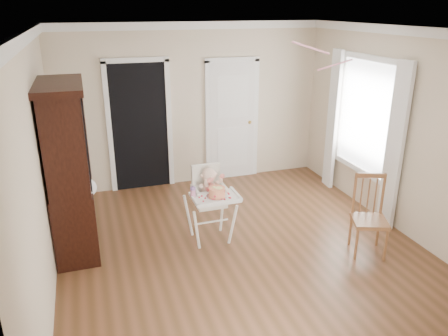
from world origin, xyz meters
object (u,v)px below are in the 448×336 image
object	(u,v)px
sippy_cup	(193,192)
china_cabinet	(70,170)
dining_chair	(369,218)
high_chair	(210,196)
cake	(217,192)

from	to	relation	value
sippy_cup	china_cabinet	xyz separation A→B (m)	(-1.41, 0.51, 0.28)
sippy_cup	dining_chair	distance (m)	2.21
high_chair	cake	xyz separation A→B (m)	(0.03, -0.23, 0.14)
high_chair	dining_chair	xyz separation A→B (m)	(1.80, -0.89, -0.17)
high_chair	sippy_cup	world-z (taller)	high_chair
cake	sippy_cup	world-z (taller)	sippy_cup
high_chair	dining_chair	distance (m)	2.01
china_cabinet	dining_chair	distance (m)	3.73
high_chair	sippy_cup	bearing A→B (deg)	-150.00
dining_chair	cake	bearing A→B (deg)	-179.17
high_chair	china_cabinet	bearing A→B (deg)	167.40
dining_chair	high_chair	bearing A→B (deg)	175.02
sippy_cup	dining_chair	xyz separation A→B (m)	(2.05, -0.74, -0.32)
china_cabinet	dining_chair	xyz separation A→B (m)	(3.47, -1.26, -0.59)
high_chair	cake	distance (m)	0.27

